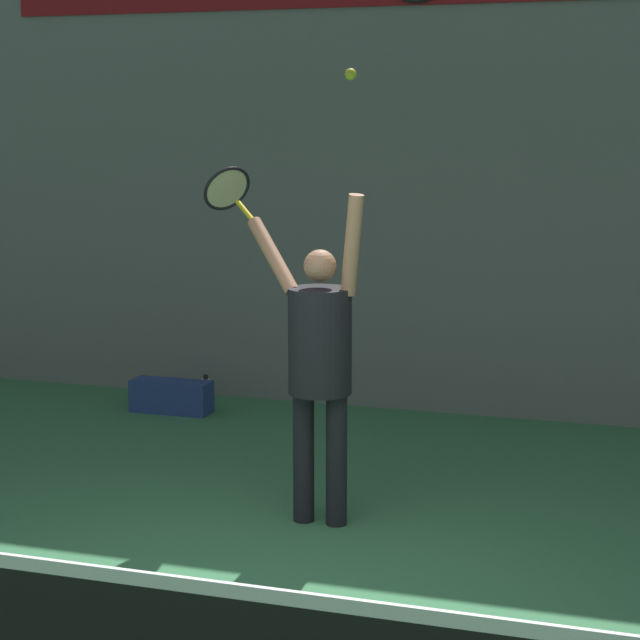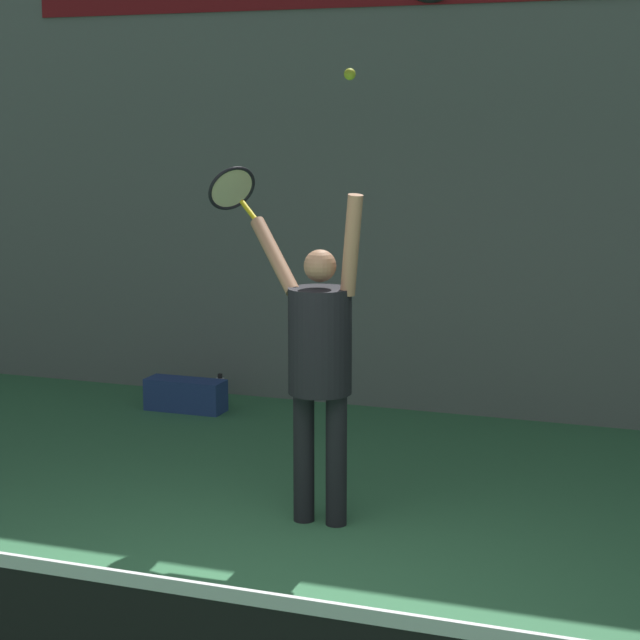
{
  "view_description": "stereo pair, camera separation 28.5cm",
  "coord_description": "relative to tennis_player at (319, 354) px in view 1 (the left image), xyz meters",
  "views": [
    {
      "loc": [
        1.96,
        -4.88,
        2.47
      ],
      "look_at": [
        -0.12,
        1.63,
        1.27
      ],
      "focal_mm": 65.0,
      "sensor_mm": 36.0,
      "label": 1
    },
    {
      "loc": [
        2.23,
        -4.79,
        2.47
      ],
      "look_at": [
        -0.12,
        1.63,
        1.27
      ],
      "focal_mm": 65.0,
      "sensor_mm": 36.0,
      "label": 2
    }
  ],
  "objects": [
    {
      "name": "equipment_bag",
      "position": [
        -2.02,
        2.21,
        -0.92
      ],
      "size": [
        0.69,
        0.25,
        0.27
      ],
      "color": "navy",
      "rests_on": "ground_plane"
    },
    {
      "name": "ground_plane",
      "position": [
        0.12,
        -1.63,
        -1.06
      ],
      "size": [
        18.0,
        18.0,
        0.0
      ],
      "primitive_type": "plane",
      "color": "#387A4C"
    },
    {
      "name": "tennis_racket",
      "position": [
        -0.77,
        0.47,
        0.94
      ],
      "size": [
        0.45,
        0.41,
        0.35
      ],
      "color": "yellow"
    },
    {
      "name": "tennis_ball",
      "position": [
        0.21,
        -0.06,
        1.65
      ],
      "size": [
        0.07,
        0.07,
        0.07
      ],
      "color": "#CCDB2D"
    },
    {
      "name": "water_bottle",
      "position": [
        -1.8,
        2.42,
        -0.93
      ],
      "size": [
        0.08,
        0.08,
        0.29
      ],
      "color": "silver",
      "rests_on": "ground_plane"
    },
    {
      "name": "back_wall",
      "position": [
        0.12,
        2.93,
        1.44
      ],
      "size": [
        18.0,
        0.1,
        5.0
      ],
      "color": "slate",
      "rests_on": "ground_plane"
    },
    {
      "name": "tennis_player",
      "position": [
        0.0,
        0.0,
        0.0
      ],
      "size": [
        0.88,
        0.54,
        2.04
      ],
      "color": "black",
      "rests_on": "ground_plane"
    }
  ]
}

